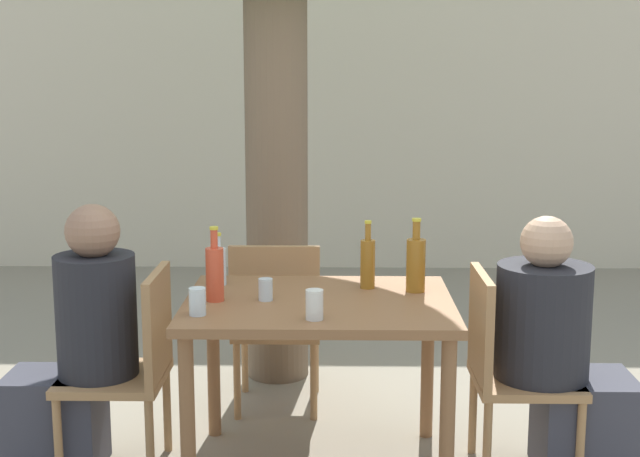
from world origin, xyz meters
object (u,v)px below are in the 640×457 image
object	(u,v)px
drinking_glass_0	(314,305)
patio_chair_2	(276,318)
amber_bottle_0	(368,262)
water_bottle_1	(218,265)
patio_chair_1	(506,362)
drinking_glass_1	(266,289)
patio_chair_0	(133,360)
dining_table_front	(319,323)
person_seated_1	(561,360)
person_seated_0	(78,353)
drinking_glass_2	(197,302)
soda_bottle_2	(215,272)
amber_bottle_3	(416,263)

from	to	relation	value
drinking_glass_0	patio_chair_2	bearing A→B (deg)	102.55
amber_bottle_0	water_bottle_1	bearing A→B (deg)	175.92
patio_chair_1	drinking_glass_1	xyz separation A→B (m)	(-1.02, -0.01, 0.32)
patio_chair_0	drinking_glass_1	world-z (taller)	patio_chair_0
drinking_glass_1	dining_table_front	bearing A→B (deg)	3.19
patio_chair_0	water_bottle_1	bearing A→B (deg)	126.93
water_bottle_1	drinking_glass_1	xyz separation A→B (m)	(0.23, -0.27, -0.04)
water_bottle_1	dining_table_front	bearing A→B (deg)	-29.04
dining_table_front	amber_bottle_0	world-z (taller)	amber_bottle_0
patio_chair_2	water_bottle_1	distance (m)	0.60
patio_chair_2	person_seated_1	world-z (taller)	person_seated_1
patio_chair_2	drinking_glass_1	xyz separation A→B (m)	(0.00, -0.68, 0.32)
person_seated_0	water_bottle_1	bearing A→B (deg)	113.98
drinking_glass_1	drinking_glass_0	bearing A→B (deg)	-53.20
drinking_glass_0	drinking_glass_2	size ratio (longest dim) A/B	1.07
person_seated_1	soda_bottle_2	distance (m)	1.51
water_bottle_1	soda_bottle_2	distance (m)	0.28
patio_chair_0	person_seated_1	world-z (taller)	person_seated_1
amber_bottle_3	drinking_glass_0	bearing A→B (deg)	-133.93
amber_bottle_0	drinking_glass_2	xyz separation A→B (m)	(-0.69, -0.45, -0.06)
water_bottle_1	drinking_glass_2	distance (m)	0.50
patio_chair_1	patio_chair_2	distance (m)	1.22
patio_chair_2	person_seated_0	bearing A→B (deg)	39.68
patio_chair_0	amber_bottle_3	distance (m)	1.29
drinking_glass_1	person_seated_0	bearing A→B (deg)	179.12
person_seated_1	patio_chair_1	bearing A→B (deg)	90.00
water_bottle_1	patio_chair_2	bearing A→B (deg)	60.62
water_bottle_1	amber_bottle_3	bearing A→B (deg)	-6.68
water_bottle_1	drinking_glass_1	bearing A→B (deg)	-48.63
patio_chair_1	person_seated_1	size ratio (longest dim) A/B	0.78
person_seated_0	soda_bottle_2	distance (m)	0.70
person_seated_1	drinking_glass_2	world-z (taller)	person_seated_1
person_seated_1	drinking_glass_0	bearing A→B (deg)	105.87
amber_bottle_3	water_bottle_1	bearing A→B (deg)	173.32
dining_table_front	amber_bottle_0	distance (m)	0.37
person_seated_1	amber_bottle_0	size ratio (longest dim) A/B	3.72
patio_chair_1	person_seated_0	world-z (taller)	person_seated_0
person_seated_1	dining_table_front	bearing A→B (deg)	90.00
dining_table_front	drinking_glass_2	bearing A→B (deg)	-153.03
patio_chair_1	dining_table_front	bearing A→B (deg)	90.00
patio_chair_1	patio_chair_0	bearing A→B (deg)	90.00
person_seated_1	drinking_glass_0	world-z (taller)	person_seated_1
dining_table_front	amber_bottle_3	world-z (taller)	amber_bottle_3
patio_chair_0	soda_bottle_2	world-z (taller)	soda_bottle_2
dining_table_front	amber_bottle_3	bearing A→B (deg)	19.87
drinking_glass_2	dining_table_front	bearing A→B (deg)	26.97
patio_chair_0	drinking_glass_0	distance (m)	0.90
water_bottle_1	patio_chair_1	bearing A→B (deg)	-11.46
patio_chair_1	amber_bottle_0	world-z (taller)	amber_bottle_0
dining_table_front	soda_bottle_2	distance (m)	0.49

